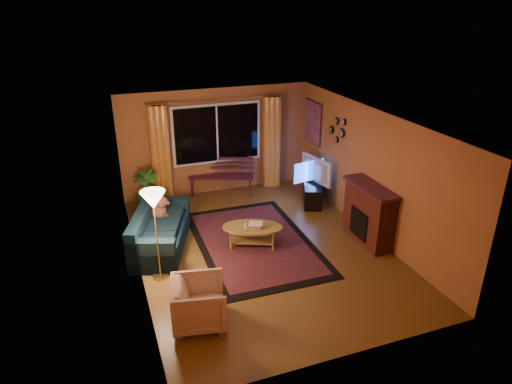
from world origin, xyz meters
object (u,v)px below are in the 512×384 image
object	(u,v)px
armchair	(199,301)
floor_lamp	(157,236)
tv_console	(312,192)
coffee_table	(253,236)
bench	(222,185)
sofa	(161,229)

from	to	relation	value
armchair	floor_lamp	bearing A→B (deg)	25.42
armchair	tv_console	size ratio (longest dim) A/B	0.69
coffee_table	tv_console	xyz separation A→B (m)	(1.98, 1.46, 0.03)
coffee_table	bench	bearing A→B (deg)	87.05
armchair	coffee_table	world-z (taller)	armchair
coffee_table	tv_console	world-z (taller)	tv_console
sofa	coffee_table	xyz separation A→B (m)	(1.64, -0.55, -0.19)
armchair	coffee_table	size ratio (longest dim) A/B	0.68
bench	armchair	world-z (taller)	armchair
bench	sofa	bearing A→B (deg)	-108.98
tv_console	coffee_table	bearing A→B (deg)	-120.41
armchair	tv_console	bearing A→B (deg)	-35.08
sofa	tv_console	world-z (taller)	sofa
armchair	floor_lamp	size ratio (longest dim) A/B	0.49
armchair	floor_lamp	distance (m)	1.50
armchair	floor_lamp	xyz separation A→B (m)	(-0.35, 1.40, 0.41)
floor_lamp	tv_console	world-z (taller)	floor_lamp
armchair	bench	bearing A→B (deg)	-8.80
armchair	tv_console	distance (m)	4.79
floor_lamp	tv_console	bearing A→B (deg)	26.65
floor_lamp	coffee_table	size ratio (longest dim) A/B	1.40
floor_lamp	coffee_table	distance (m)	1.98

